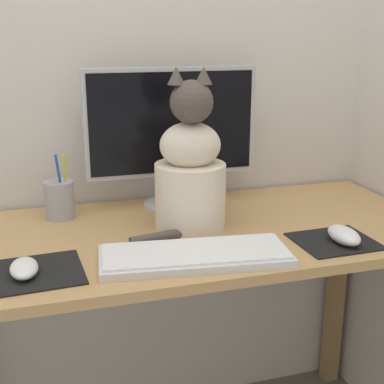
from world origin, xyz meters
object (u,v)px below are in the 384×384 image
(computer_mouse_right, at_px, (344,235))
(computer_mouse_left, at_px, (24,268))
(monitor, at_px, (173,131))
(cat, at_px, (189,171))
(pen_cup, at_px, (60,199))
(keyboard, at_px, (195,255))

(computer_mouse_right, bearing_deg, computer_mouse_left, 177.49)
(monitor, xyz_separation_m, cat, (-0.01, -0.19, -0.07))
(pen_cup, bearing_deg, keyboard, -53.88)
(monitor, distance_m, pen_cup, 0.36)
(computer_mouse_left, xyz_separation_m, cat, (0.41, 0.18, 0.13))
(computer_mouse_left, distance_m, cat, 0.47)
(monitor, height_order, computer_mouse_right, monitor)
(keyboard, xyz_separation_m, cat, (0.04, 0.20, 0.14))
(computer_mouse_left, bearing_deg, cat, 23.69)
(keyboard, height_order, cat, cat)
(computer_mouse_left, height_order, cat, cat)
(cat, relative_size, pen_cup, 2.27)
(monitor, xyz_separation_m, computer_mouse_left, (-0.42, -0.37, -0.20))
(cat, bearing_deg, keyboard, -93.63)
(computer_mouse_left, relative_size, computer_mouse_right, 0.92)
(cat, distance_m, pen_cup, 0.38)
(cat, bearing_deg, monitor, 97.23)
(computer_mouse_right, bearing_deg, pen_cup, 149.00)
(computer_mouse_right, height_order, cat, cat)
(computer_mouse_left, bearing_deg, computer_mouse_right, -2.51)
(monitor, bearing_deg, pen_cup, -177.70)
(computer_mouse_right, xyz_separation_m, pen_cup, (-0.64, 0.39, 0.03))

